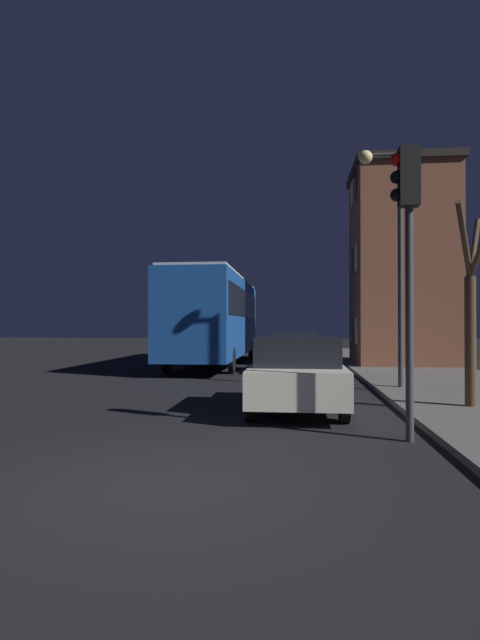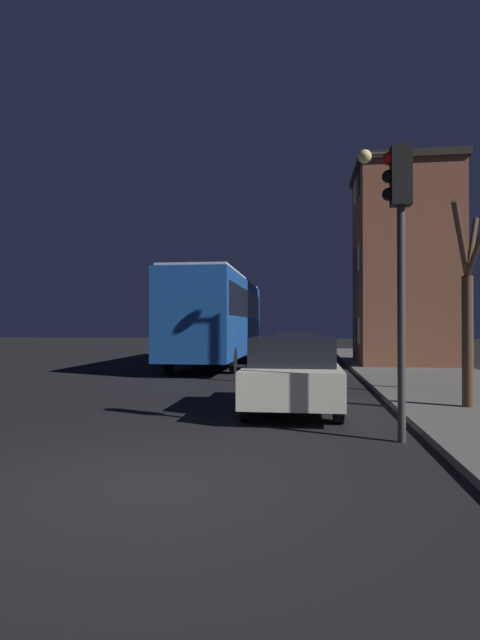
% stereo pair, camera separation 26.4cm
% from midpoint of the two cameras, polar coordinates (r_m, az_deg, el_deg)
% --- Properties ---
extents(ground_plane, '(120.00, 120.00, 0.00)m').
position_cam_midpoint_polar(ground_plane, '(5.87, -10.22, -18.00)').
color(ground_plane, black).
extents(brick_building, '(4.18, 4.38, 8.41)m').
position_cam_midpoint_polar(brick_building, '(22.49, 17.63, 6.07)').
color(brick_building, brown).
rests_on(brick_building, sidewalk).
extents(streetlamp, '(1.15, 0.36, 6.32)m').
position_cam_midpoint_polar(streetlamp, '(14.00, 16.28, 9.46)').
color(streetlamp, '#38383A').
rests_on(streetlamp, sidewalk).
extents(traffic_light, '(0.43, 0.24, 4.45)m').
position_cam_midpoint_polar(traffic_light, '(8.03, 17.64, 9.72)').
color(traffic_light, '#38383A').
rests_on(traffic_light, ground).
extents(bare_tree, '(1.08, 1.96, 3.93)m').
position_cam_midpoint_polar(bare_tree, '(10.95, 24.25, 0.84)').
color(bare_tree, '#473323').
rests_on(bare_tree, sidewalk).
extents(bus, '(2.60, 11.93, 3.83)m').
position_cam_midpoint_polar(bus, '(22.07, -3.10, 0.77)').
color(bus, '#194793').
rests_on(bus, ground).
extents(car_near_lane, '(1.85, 4.02, 1.51)m').
position_cam_midpoint_polar(car_near_lane, '(10.38, 5.81, -6.00)').
color(car_near_lane, beige).
rests_on(car_near_lane, ground).
extents(car_mid_lane, '(1.74, 3.88, 1.46)m').
position_cam_midpoint_polar(car_mid_lane, '(19.00, 5.97, -3.53)').
color(car_mid_lane, '#B7BABF').
rests_on(car_mid_lane, ground).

